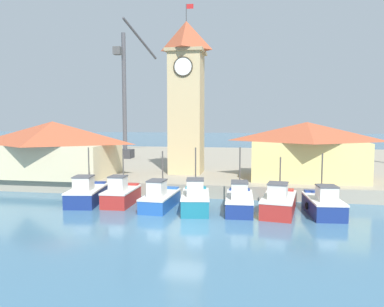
% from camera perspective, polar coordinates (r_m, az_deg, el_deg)
% --- Properties ---
extents(ground_plane, '(300.00, 300.00, 0.00)m').
position_cam_1_polar(ground_plane, '(22.50, -1.23, -11.52)').
color(ground_plane, teal).
extents(quay_wharf, '(120.00, 40.00, 1.10)m').
position_cam_1_polar(quay_wharf, '(50.36, 5.02, -1.47)').
color(quay_wharf, '#9E937F').
rests_on(quay_wharf, ground).
extents(fishing_boat_far_left, '(2.81, 5.02, 4.28)m').
position_cam_1_polar(fishing_boat_far_left, '(30.10, -15.72, -5.88)').
color(fishing_boat_far_left, navy).
rests_on(fishing_boat_far_left, ground).
extents(fishing_boat_left_outer, '(2.08, 4.16, 3.77)m').
position_cam_1_polar(fishing_boat_left_outer, '(29.15, -10.75, -6.12)').
color(fishing_boat_left_outer, '#AD2823').
rests_on(fishing_boat_left_outer, ground).
extents(fishing_boat_left_inner, '(2.13, 4.86, 4.13)m').
position_cam_1_polar(fishing_boat_left_inner, '(27.61, -4.89, -6.81)').
color(fishing_boat_left_inner, '#2356A8').
rests_on(fishing_boat_left_inner, ground).
extents(fishing_boat_mid_left, '(2.53, 4.70, 4.46)m').
position_cam_1_polar(fishing_boat_mid_left, '(26.64, 0.52, -7.03)').
color(fishing_boat_mid_left, '#196B7F').
rests_on(fishing_boat_mid_left, ground).
extents(fishing_boat_center, '(2.10, 4.92, 4.50)m').
position_cam_1_polar(fishing_boat_center, '(26.73, 7.24, -7.18)').
color(fishing_boat_center, navy).
rests_on(fishing_boat_center, ground).
extents(fishing_boat_mid_right, '(2.80, 5.10, 3.85)m').
position_cam_1_polar(fishing_boat_mid_right, '(26.61, 13.06, -7.27)').
color(fishing_boat_mid_right, '#AD2823').
rests_on(fishing_boat_mid_right, ground).
extents(fishing_boat_right_inner, '(2.42, 4.71, 4.13)m').
position_cam_1_polar(fishing_boat_right_inner, '(27.14, 19.38, -7.27)').
color(fishing_boat_right_inner, navy).
rests_on(fishing_boat_right_inner, ground).
extents(clock_tower, '(3.65, 3.65, 16.42)m').
position_cam_1_polar(clock_tower, '(37.21, -0.86, 9.04)').
color(clock_tower, tan).
rests_on(clock_tower, quay_wharf).
extents(warehouse_left, '(11.68, 7.37, 5.15)m').
position_cam_1_polar(warehouse_left, '(38.12, -20.39, 0.82)').
color(warehouse_left, beige).
rests_on(warehouse_left, quay_wharf).
extents(warehouse_right, '(10.10, 6.65, 5.11)m').
position_cam_1_polar(warehouse_right, '(35.27, 17.04, 0.55)').
color(warehouse_right, '#E5D17A').
rests_on(warehouse_right, quay_wharf).
extents(port_crane_near, '(3.75, 8.75, 18.91)m').
position_cam_1_polar(port_crane_near, '(52.12, -10.07, 6.74)').
color(port_crane_near, '#353539').
rests_on(port_crane_near, quay_wharf).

